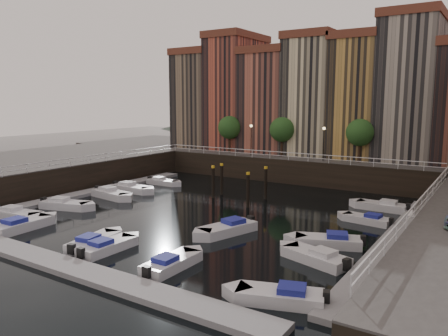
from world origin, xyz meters
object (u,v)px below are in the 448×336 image
Objects in this scene: boat_left_1 at (64,205)px; gangway at (432,193)px; mooring_pilings at (237,184)px; boat_left_0 at (16,214)px; boat_left_2 at (111,194)px.

gangway is at bearing 13.15° from boat_left_1.
gangway is 18.67m from mooring_pilings.
gangway is 37.52m from boat_left_0.
boat_left_2 is (0.11, 5.79, 0.02)m from boat_left_1.
mooring_pilings is at bearing -165.00° from gangway.
mooring_pilings is 13.55m from boat_left_2.
gangway is at bearing 27.00° from boat_left_0.
gangway is 34.54m from boat_left_1.
mooring_pilings is 1.13× the size of boat_left_0.
gangway reaches higher than boat_left_1.
boat_left_0 is 4.67m from boat_left_1.
boat_left_2 reaches higher than boat_left_1.
boat_left_0 is at bearing -113.51° from boat_left_1.
boat_left_2 is at bearing 72.15° from boat_left_1.
gangway reaches higher than mooring_pilings.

